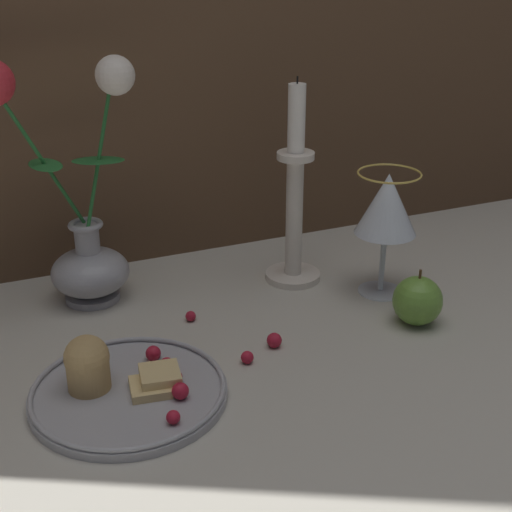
# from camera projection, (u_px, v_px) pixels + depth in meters

# --- Properties ---
(ground_plane) EXTENTS (2.40, 2.40, 0.00)m
(ground_plane) POSITION_uv_depth(u_px,v_px,m) (265.00, 323.00, 0.96)
(ground_plane) COLOR #B7B2A3
(ground_plane) RESTS_ON ground
(vase) EXTENTS (0.20, 0.11, 0.34)m
(vase) POSITION_uv_depth(u_px,v_px,m) (78.00, 223.00, 0.97)
(vase) COLOR #A3A3A8
(vase) RESTS_ON ground_plane
(plate_with_pastries) EXTENTS (0.22, 0.22, 0.08)m
(plate_with_pastries) POSITION_uv_depth(u_px,v_px,m) (122.00, 385.00, 0.80)
(plate_with_pastries) COLOR #A3A3A8
(plate_with_pastries) RESTS_ON ground_plane
(wine_glass) EXTENTS (0.09, 0.09, 0.18)m
(wine_glass) POSITION_uv_depth(u_px,v_px,m) (387.00, 208.00, 0.99)
(wine_glass) COLOR silver
(wine_glass) RESTS_ON ground_plane
(candlestick) EXTENTS (0.08, 0.08, 0.30)m
(candlestick) POSITION_uv_depth(u_px,v_px,m) (294.00, 206.00, 1.04)
(candlestick) COLOR silver
(candlestick) RESTS_ON ground_plane
(apple_beside_vase) EXTENTS (0.07, 0.07, 0.08)m
(apple_beside_vase) POSITION_uv_depth(u_px,v_px,m) (417.00, 301.00, 0.95)
(apple_beside_vase) COLOR #669938
(apple_beside_vase) RESTS_ON ground_plane
(berry_near_plate) EXTENTS (0.02, 0.02, 0.02)m
(berry_near_plate) POSITION_uv_depth(u_px,v_px,m) (247.00, 357.00, 0.86)
(berry_near_plate) COLOR #AD192D
(berry_near_plate) RESTS_ON ground_plane
(berry_front_center) EXTENTS (0.02, 0.02, 0.02)m
(berry_front_center) POSITION_uv_depth(u_px,v_px,m) (274.00, 340.00, 0.90)
(berry_front_center) COLOR #AD192D
(berry_front_center) RESTS_ON ground_plane
(berry_by_glass_stem) EXTENTS (0.01, 0.01, 0.01)m
(berry_by_glass_stem) POSITION_uv_depth(u_px,v_px,m) (191.00, 316.00, 0.96)
(berry_by_glass_stem) COLOR #AD192D
(berry_by_glass_stem) RESTS_ON ground_plane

